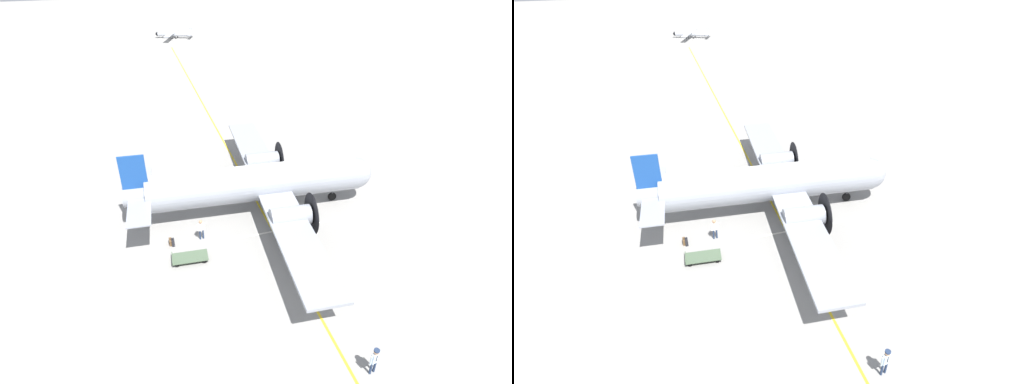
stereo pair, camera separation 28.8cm
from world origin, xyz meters
TOP-DOWN VIEW (x-y plane):
  - ground_plane at (0.00, 0.00)m, footprint 300.00×300.00m
  - apron_line_eastwest at (0.00, 0.40)m, footprint 120.00×0.16m
  - apron_line_northsouth at (3.09, 0.00)m, footprint 0.16×120.00m
  - airliner_main at (0.03, 0.41)m, footprint 25.14×19.34m
  - crew_foreground at (15.31, 1.38)m, footprint 0.34×0.58m
  - passenger_boarding at (2.38, -4.81)m, footprint 0.26×0.56m
  - suitcase_near_door at (2.37, -7.04)m, footprint 0.47×0.19m
  - suitcase_upright_spare at (2.54, -6.88)m, footprint 0.36×0.19m
  - baggage_cart at (4.45, -6.00)m, footprint 1.36×2.47m
  - light_aircraft_distant at (-69.19, 1.97)m, footprint 10.80×8.34m

SIDE VIEW (x-z plane):
  - ground_plane at x=0.00m, z-range 0.00..0.00m
  - apron_line_eastwest at x=0.00m, z-range 0.00..0.01m
  - apron_line_northsouth at x=3.09m, z-range 0.00..0.01m
  - suitcase_near_door at x=2.37m, z-range -0.02..0.47m
  - suitcase_upright_spare at x=2.54m, z-range -0.02..0.57m
  - baggage_cart at x=4.45m, z-range 0.00..0.56m
  - light_aircraft_distant at x=-69.19m, z-range -0.20..1.92m
  - passenger_boarding at x=2.38m, z-range 0.18..1.83m
  - crew_foreground at x=15.31m, z-range 0.22..1.97m
  - airliner_main at x=0.03m, z-range -0.37..5.43m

